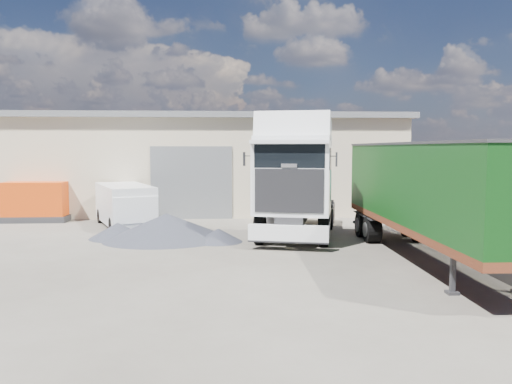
{
  "coord_description": "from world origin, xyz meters",
  "views": [
    {
      "loc": [
        -0.2,
        -14.7,
        3.49
      ],
      "look_at": [
        0.8,
        3.0,
        1.94
      ],
      "focal_mm": 35.0,
      "sensor_mm": 36.0,
      "label": 1
    }
  ],
  "objects": [
    {
      "name": "panel_van",
      "position": [
        -4.76,
        7.62,
        0.97
      ],
      "size": [
        3.47,
        4.93,
        1.87
      ],
      "rotation": [
        0.0,
        0.0,
        0.4
      ],
      "color": "black",
      "rests_on": "ground"
    },
    {
      "name": "tractor_unit",
      "position": [
        2.39,
        4.26,
        2.02
      ],
      "size": [
        4.29,
        7.53,
        4.81
      ],
      "rotation": [
        0.0,
        0.0,
        -0.24
      ],
      "color": "black",
      "rests_on": "ground"
    },
    {
      "name": "ground",
      "position": [
        0.0,
        0.0,
        0.0
      ],
      "size": [
        120.0,
        120.0,
        0.0
      ],
      "primitive_type": "plane",
      "color": "#2B2823",
      "rests_on": "ground"
    },
    {
      "name": "gravel_heap",
      "position": [
        -2.65,
        4.42,
        0.47
      ],
      "size": [
        6.35,
        5.77,
        1.01
      ],
      "rotation": [
        0.0,
        0.0,
        0.22
      ],
      "color": "black",
      "rests_on": "ground"
    },
    {
      "name": "warehouse",
      "position": [
        -6.0,
        16.0,
        2.66
      ],
      "size": [
        30.6,
        12.6,
        5.42
      ],
      "color": "#BBAE8F",
      "rests_on": "ground"
    },
    {
      "name": "orange_skip",
      "position": [
        -9.4,
        9.8,
        0.83
      ],
      "size": [
        3.06,
        1.93,
        1.9
      ],
      "rotation": [
        0.0,
        0.0,
        0.01
      ],
      "color": "#2D2D30",
      "rests_on": "ground"
    },
    {
      "name": "box_trailer",
      "position": [
        6.03,
        0.32,
        2.24
      ],
      "size": [
        2.46,
        11.09,
        3.68
      ],
      "rotation": [
        0.0,
        0.0,
        -0.01
      ],
      "color": "#2D2D30",
      "rests_on": "ground"
    },
    {
      "name": "brick_boundary_wall",
      "position": [
        11.5,
        6.0,
        1.25
      ],
      "size": [
        0.35,
        26.0,
        2.5
      ],
      "primitive_type": "cube",
      "color": "brown",
      "rests_on": "ground"
    }
  ]
}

